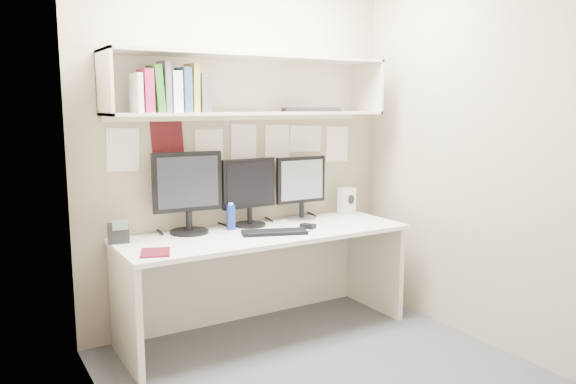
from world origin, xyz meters
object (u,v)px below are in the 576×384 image
desk (265,282)px  monitor_center (249,190)px  keyboard (274,232)px  maroon_notebook (155,252)px  monitor_right (301,185)px  monitor_left (188,190)px  speaker (347,201)px  desk_phone (118,233)px

desk → monitor_center: (-0.00, 0.22, 0.63)m
keyboard → maroon_notebook: size_ratio=2.14×
monitor_center → monitor_right: size_ratio=1.01×
monitor_left → speaker: monitor_left is taller
monitor_center → speaker: (0.86, -0.02, -0.16)m
speaker → monitor_center: bearing=164.3°
keyboard → desk_phone: bearing=-177.3°
desk_phone → desk: bearing=-0.6°
speaker → desk_phone: (-1.79, -0.01, -0.04)m
speaker → desk_phone: size_ratio=1.36×
monitor_left → speaker: (1.31, -0.01, -0.19)m
monitor_left → keyboard: bearing=-29.0°
monitor_left → desk_phone: 0.53m
monitor_center → desk_phone: size_ratio=3.11×
desk → speaker: size_ratio=9.51×
desk → speaker: 0.99m
monitor_left → monitor_right: monitor_left is taller
monitor_left → desk: bearing=-20.7°
monitor_right → speaker: (0.42, -0.02, -0.15)m
monitor_center → maroon_notebook: bearing=-156.1°
monitor_right → speaker: bearing=-1.5°
monitor_center → monitor_right: 0.44m
maroon_notebook → monitor_right: bearing=37.5°
maroon_notebook → desk_phone: (-0.12, 0.38, 0.06)m
desk_phone → monitor_left: bearing=14.2°
monitor_left → maroon_notebook: 0.61m
monitor_right → monitor_left: bearing=-179.4°
monitor_left → monitor_center: 0.46m
desk → maroon_notebook: bearing=-167.2°
monitor_right → keyboard: (-0.41, -0.32, -0.25)m
keyboard → desk_phone: size_ratio=2.81×
desk_phone → keyboard: bearing=-6.1°
monitor_left → maroon_notebook: monitor_left is taller
maroon_notebook → monitor_left: bearing=68.0°
desk → desk_phone: desk_phone is taller
monitor_center → desk_phone: 0.96m
monitor_center → keyboard: 0.41m
desk → monitor_left: size_ratio=3.64×
desk → maroon_notebook: maroon_notebook is taller
monitor_center → keyboard: bearing=-88.0°
speaker → desk_phone: bearing=165.7°
desk → desk_phone: size_ratio=12.92×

